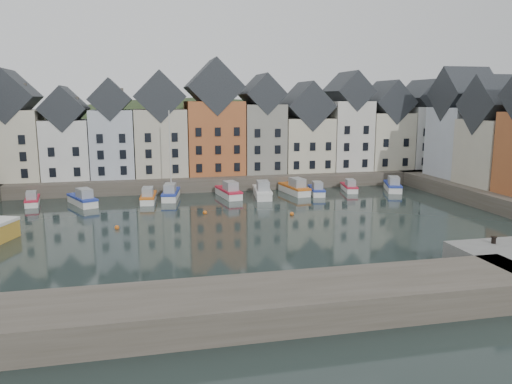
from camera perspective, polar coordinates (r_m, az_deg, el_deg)
name	(u,v)px	position (r m, az deg, el deg)	size (l,w,h in m)	color
ground	(252,228)	(53.31, -0.52, -4.19)	(260.00, 260.00, 0.00)	black
far_quay	(213,177)	(82.10, -4.98, 1.69)	(90.00, 16.00, 2.00)	#454035
near_wall	(166,313)	(31.04, -10.21, -13.45)	(50.00, 6.00, 2.00)	#454035
hillside	(198,244)	(111.49, -6.67, -5.98)	(153.60, 70.40, 64.00)	#203018
far_terrace	(234,129)	(79.80, -2.57, 7.15)	(72.37, 8.16, 17.78)	beige
right_terrace	(499,134)	(75.14, 26.06, 5.93)	(8.30, 24.25, 16.36)	#B0B8C3
mooring_buoys	(208,218)	(57.73, -5.53, -2.94)	(20.50, 5.50, 0.50)	#C85C17
boat_a	(32,200)	(71.40, -24.20, -0.85)	(2.37, 5.51, 2.05)	silver
boat_b	(83,199)	(68.68, -19.19, -0.81)	(4.55, 6.78, 2.51)	silver
boat_c	(148,197)	(68.36, -12.20, -0.56)	(2.38, 6.16, 2.31)	silver
boat_d	(171,193)	(69.84, -9.72, -0.15)	(3.02, 6.68, 12.32)	silver
boat_e	(229,192)	(70.27, -3.12, 0.02)	(3.02, 6.90, 2.56)	silver
boat_f	(262,192)	(70.07, 0.73, 0.03)	(3.04, 7.16, 2.67)	silver
boat_g	(295,188)	(72.91, 4.45, 0.41)	(3.14, 7.15, 2.65)	silver
boat_h	(317,190)	(72.74, 6.94, 0.23)	(2.71, 5.85, 2.16)	silver
boat_i	(349,187)	(76.16, 10.62, 0.56)	(2.66, 5.56, 2.05)	silver
boat_j	(393,186)	(78.02, 15.37, 0.69)	(4.07, 6.70, 2.46)	silver
mooring_bollard	(494,240)	(45.10, 25.52, -4.94)	(0.48, 0.48, 0.56)	black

